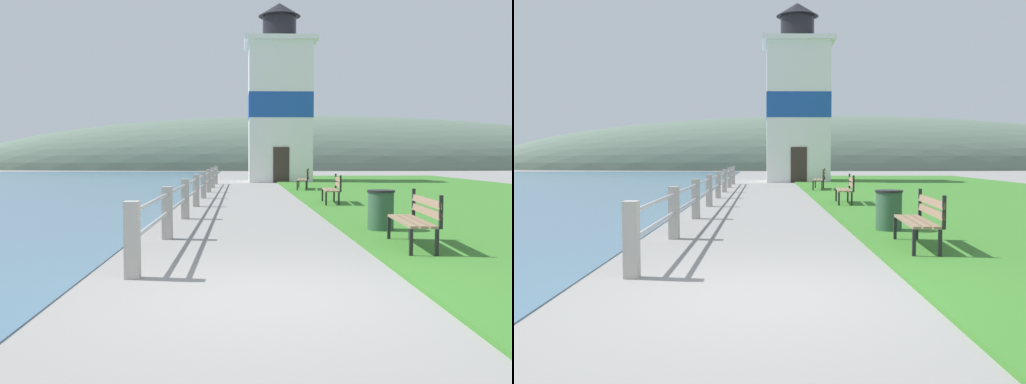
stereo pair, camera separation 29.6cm
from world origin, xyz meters
TOP-DOWN VIEW (x-y plane):
  - ground_plane at (0.00, 0.00)m, footprint 160.00×160.00m
  - grass_verge at (7.72, 14.24)m, footprint 12.00×42.71m
  - seawall_railing at (-1.62, 12.60)m, footprint 0.18×23.38m
  - park_bench_near at (2.51, 2.97)m, footprint 0.58×1.75m
  - park_bench_midway at (2.53, 11.32)m, footprint 0.59×1.68m
  - park_bench_far at (2.47, 18.69)m, footprint 0.74×2.04m
  - lighthouse at (1.96, 27.63)m, footprint 4.10×4.10m
  - trash_bin at (2.45, 5.05)m, footprint 0.54×0.54m
  - distant_hillside at (8.00, 58.47)m, footprint 80.00×16.00m

SIDE VIEW (x-z plane):
  - ground_plane at x=0.00m, z-range 0.00..0.00m
  - distant_hillside at x=8.00m, z-range -6.00..6.00m
  - grass_verge at x=7.72m, z-range 0.00..0.06m
  - trash_bin at x=2.45m, z-range 0.00..0.84m
  - park_bench_midway at x=2.53m, z-range 0.07..1.01m
  - park_bench_near at x=2.51m, z-range 0.07..1.01m
  - park_bench_far at x=2.47m, z-range 0.07..1.01m
  - seawall_railing at x=-1.62m, z-range 0.07..1.02m
  - lighthouse at x=1.96m, z-range -0.62..9.73m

